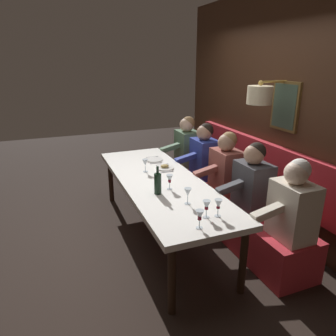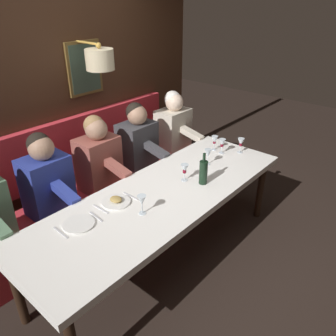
% 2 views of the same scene
% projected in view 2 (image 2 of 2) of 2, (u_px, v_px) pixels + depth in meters
% --- Properties ---
extents(ground_plane, '(12.00, 12.00, 0.00)m').
position_uv_depth(ground_plane, '(163.00, 258.00, 3.24)').
color(ground_plane, black).
extents(dining_table, '(0.90, 2.66, 0.74)m').
position_uv_depth(dining_table, '(163.00, 199.00, 2.93)').
color(dining_table, white).
rests_on(dining_table, ground_plane).
extents(banquette_bench, '(0.52, 2.86, 0.45)m').
position_uv_depth(banquette_bench, '(102.00, 205.00, 3.65)').
color(banquette_bench, red).
rests_on(banquette_bench, ground_plane).
extents(back_wall_panel, '(0.59, 4.06, 2.90)m').
position_uv_depth(back_wall_panel, '(57.00, 93.00, 3.46)').
color(back_wall_panel, '#422819').
rests_on(back_wall_panel, ground_plane).
extents(diner_nearest, '(0.60, 0.40, 0.79)m').
position_uv_depth(diner_nearest, '(174.00, 125.00, 4.17)').
color(diner_nearest, beige).
rests_on(diner_nearest, banquette_bench).
extents(diner_near, '(0.60, 0.40, 0.79)m').
position_uv_depth(diner_near, '(138.00, 140.00, 3.75)').
color(diner_near, '#3D3D42').
rests_on(diner_near, banquette_bench).
extents(diner_middle, '(0.60, 0.40, 0.79)m').
position_uv_depth(diner_middle, '(98.00, 156.00, 3.38)').
color(diner_middle, '#934C42').
rests_on(diner_middle, banquette_bench).
extents(diner_far, '(0.60, 0.40, 0.79)m').
position_uv_depth(diner_far, '(46.00, 178.00, 2.99)').
color(diner_far, '#283893').
rests_on(diner_far, banquette_bench).
extents(place_setting_0, '(0.24, 0.31, 0.01)m').
position_uv_depth(place_setting_0, '(79.00, 224.00, 2.50)').
color(place_setting_0, white).
rests_on(place_setting_0, dining_table).
extents(place_setting_1, '(0.24, 0.31, 0.05)m').
position_uv_depth(place_setting_1, '(116.00, 201.00, 2.76)').
color(place_setting_1, white).
rests_on(place_setting_1, dining_table).
extents(wine_glass_0, '(0.07, 0.07, 0.16)m').
position_uv_depth(wine_glass_0, '(208.00, 154.00, 3.33)').
color(wine_glass_0, silver).
rests_on(wine_glass_0, dining_table).
extents(wine_glass_1, '(0.07, 0.07, 0.16)m').
position_uv_depth(wine_glass_1, '(215.00, 140.00, 3.64)').
color(wine_glass_1, silver).
rests_on(wine_glass_1, dining_table).
extents(wine_glass_2, '(0.07, 0.07, 0.16)m').
position_uv_depth(wine_glass_2, '(142.00, 201.00, 2.58)').
color(wine_glass_2, silver).
rests_on(wine_glass_2, dining_table).
extents(wine_glass_3, '(0.07, 0.07, 0.16)m').
position_uv_depth(wine_glass_3, '(241.00, 143.00, 3.58)').
color(wine_glass_3, silver).
rests_on(wine_glass_3, dining_table).
extents(wine_glass_4, '(0.07, 0.07, 0.16)m').
position_uv_depth(wine_glass_4, '(222.00, 143.00, 3.56)').
color(wine_glass_4, silver).
rests_on(wine_glass_4, dining_table).
extents(wine_glass_5, '(0.07, 0.07, 0.16)m').
position_uv_depth(wine_glass_5, '(184.00, 169.00, 3.04)').
color(wine_glass_5, silver).
rests_on(wine_glass_5, dining_table).
extents(wine_bottle, '(0.08, 0.08, 0.30)m').
position_uv_depth(wine_bottle, '(203.00, 172.00, 3.00)').
color(wine_bottle, black).
rests_on(wine_bottle, dining_table).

